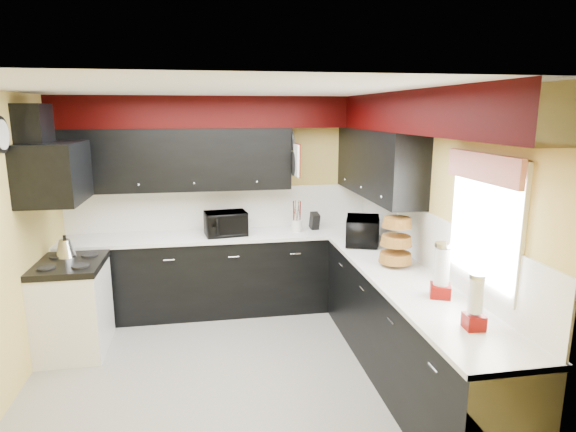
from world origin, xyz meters
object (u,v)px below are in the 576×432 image
Objects in this scene: toaster_oven at (226,223)px; utensil_crock at (297,226)px; kettle at (66,248)px; microwave at (363,231)px; knife_block at (315,221)px.

utensil_crock is at bearing -5.89° from toaster_oven.
kettle is at bearing -169.83° from toaster_oven.
microwave reaches higher than knife_block.
kettle is (-1.61, -0.52, -0.07)m from toaster_oven.
utensil_crock is 0.69× the size of knife_block.
toaster_oven is 1.07m from knife_block.
kettle reaches higher than utensil_crock.
knife_block reaches higher than kettle.
kettle is (-2.44, -0.54, -0.00)m from utensil_crock.
toaster_oven is at bearing 85.42° from microwave.
microwave is 3.04m from kettle.
microwave reaches higher than kettle.
utensil_crock is 0.71× the size of kettle.
microwave is 2.54× the size of knife_block.
knife_block is at bearing 15.71° from utensil_crock.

